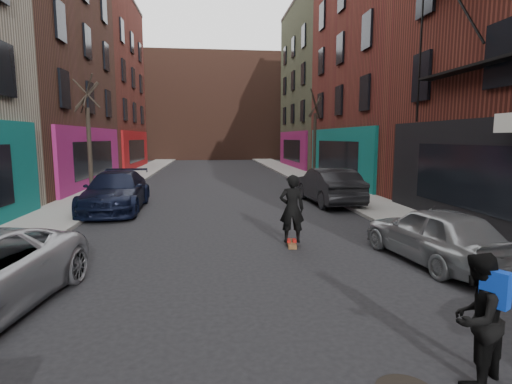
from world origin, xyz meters
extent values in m
cube|color=gray|center=(-6.25, 30.00, 0.07)|extent=(2.50, 84.00, 0.13)
cube|color=gray|center=(6.25, 30.00, 0.07)|extent=(2.50, 84.00, 0.13)
cube|color=#47281E|center=(0.00, 56.00, 7.00)|extent=(40.00, 10.00, 14.00)
imported|color=black|center=(-4.38, 14.84, 0.78)|extent=(2.32, 5.44, 1.57)
imported|color=#989CA1|center=(4.60, 7.02, 0.68)|extent=(2.13, 4.16, 1.35)
imported|color=black|center=(4.60, 15.55, 0.80)|extent=(1.96, 4.92, 1.59)
cube|color=brown|center=(1.56, 8.85, 0.05)|extent=(0.31, 0.82, 0.10)
imported|color=black|center=(1.56, 8.85, 1.02)|extent=(0.72, 0.52, 1.84)
imported|color=black|center=(2.49, 2.59, 0.80)|extent=(0.98, 0.91, 1.60)
cube|color=#0C35B4|center=(2.58, 2.44, 1.23)|extent=(0.27, 0.33, 0.42)
camera|label=1|loc=(-0.62, -1.55, 2.93)|focal=28.00mm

